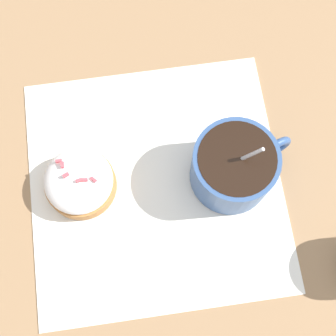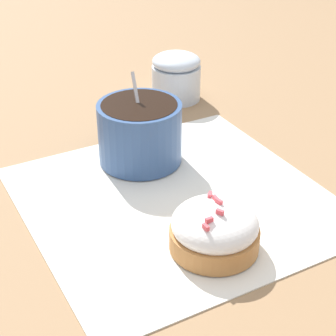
# 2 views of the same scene
# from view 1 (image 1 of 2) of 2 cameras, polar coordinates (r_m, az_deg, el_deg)

# --- Properties ---
(ground_plane) EXTENTS (3.00, 3.00, 0.00)m
(ground_plane) POSITION_cam_1_polar(r_m,az_deg,el_deg) (0.56, -1.89, -2.00)
(ground_plane) COLOR #93704C
(paper_napkin) EXTENTS (0.31, 0.31, 0.00)m
(paper_napkin) POSITION_cam_1_polar(r_m,az_deg,el_deg) (0.56, -1.89, -1.96)
(paper_napkin) COLOR white
(paper_napkin) RESTS_ON ground_plane
(coffee_cup) EXTENTS (0.12, 0.10, 0.10)m
(coffee_cup) POSITION_cam_1_polar(r_m,az_deg,el_deg) (0.53, 7.74, -0.14)
(coffee_cup) COLOR #335184
(coffee_cup) RESTS_ON paper_napkin
(frosted_pastry) EXTENTS (0.08, 0.08, 0.05)m
(frosted_pastry) POSITION_cam_1_polar(r_m,az_deg,el_deg) (0.55, -11.14, -1.72)
(frosted_pastry) COLOR #B2753D
(frosted_pastry) RESTS_ON paper_napkin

